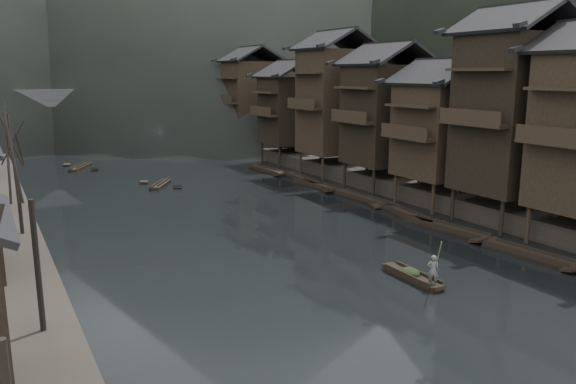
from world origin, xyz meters
TOP-DOWN VIEW (x-y plane):
  - water at (0.00, 0.00)m, footprint 300.00×300.00m
  - right_bank at (35.00, 40.00)m, footprint 40.00×200.00m
  - stilt_houses at (17.28, 19.54)m, footprint 9.00×67.60m
  - bare_trees at (-17.00, 6.39)m, footprint 4.00×43.50m
  - moored_sampans at (11.85, 15.20)m, footprint 2.73×49.53m
  - midriver_boats at (-1.47, 54.24)m, footprint 14.40×46.21m
  - stone_bridge at (-0.00, 72.00)m, footprint 40.00×6.00m
  - hero_sampan at (2.64, -0.25)m, footprint 0.97×4.50m
  - cargo_heap at (2.64, -0.04)m, footprint 0.99×1.29m
  - boatman at (2.65, -1.82)m, footprint 0.75×0.72m
  - bamboo_pole at (2.85, -1.82)m, footprint 1.71×2.34m

SIDE VIEW (x-z plane):
  - water at x=0.00m, z-range 0.00..0.00m
  - midriver_boats at x=-1.47m, z-range -0.02..0.43m
  - hero_sampan at x=2.64m, z-range -0.01..0.42m
  - moored_sampans at x=11.85m, z-range -0.03..0.44m
  - cargo_heap at x=2.64m, z-range 0.43..1.02m
  - right_bank at x=35.00m, z-range 0.00..1.80m
  - boatman at x=2.65m, z-range 0.43..2.17m
  - bamboo_pole at x=2.85m, z-range 2.17..5.73m
  - stone_bridge at x=0.00m, z-range 0.61..9.61m
  - bare_trees at x=-17.00m, z-range 2.53..10.52m
  - stilt_houses at x=17.28m, z-range 0.83..17.47m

